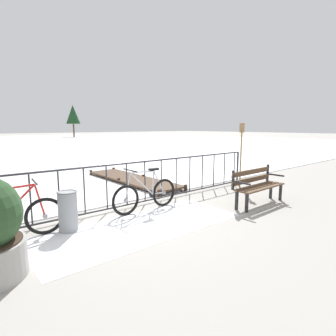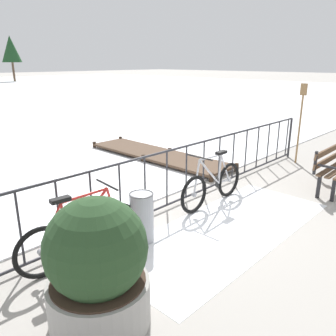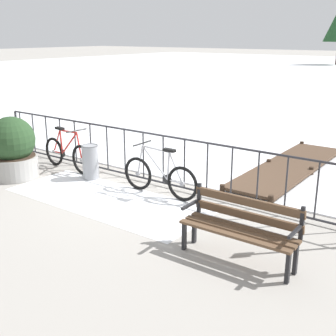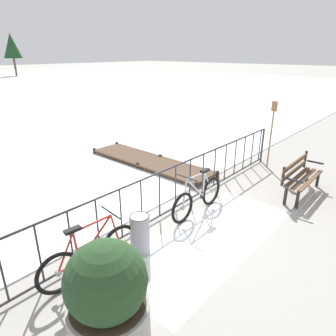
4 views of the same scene
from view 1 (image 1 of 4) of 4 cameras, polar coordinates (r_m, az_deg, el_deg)
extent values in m
plane|color=#9E9991|center=(6.29, -10.59, -8.76)|extent=(160.00, 160.00, 0.00)
cube|color=white|center=(5.24, -5.59, -12.23)|extent=(3.99, 1.59, 0.01)
cylinder|color=#2D2D33|center=(6.06, -10.87, 0.76)|extent=(9.00, 0.04, 0.04)
cylinder|color=#2D2D33|center=(6.27, -10.61, -8.06)|extent=(9.00, 0.04, 0.04)
cylinder|color=#2D2D33|center=(9.19, 14.49, 0.02)|extent=(0.06, 0.06, 1.05)
cylinder|color=#2D2D33|center=(5.53, -27.10, -5.96)|extent=(0.03, 0.03, 0.97)
cylinder|color=#2D2D33|center=(5.65, -22.07, -5.32)|extent=(0.03, 0.03, 0.97)
cylinder|color=#2D2D33|center=(5.82, -17.30, -4.67)|extent=(0.03, 0.03, 0.97)
cylinder|color=#2D2D33|center=(6.03, -12.85, -4.03)|extent=(0.03, 0.03, 0.97)
cylinder|color=#2D2D33|center=(6.27, -8.72, -3.42)|extent=(0.03, 0.03, 0.97)
cylinder|color=#2D2D33|center=(6.54, -4.91, -2.84)|extent=(0.03, 0.03, 0.97)
cylinder|color=#2D2D33|center=(6.84, -1.43, -2.30)|extent=(0.03, 0.03, 0.97)
cylinder|color=#2D2D33|center=(7.16, 1.74, -1.80)|extent=(0.03, 0.03, 0.97)
cylinder|color=#2D2D33|center=(7.51, 4.64, -1.33)|extent=(0.03, 0.03, 0.97)
cylinder|color=#2D2D33|center=(7.87, 7.27, -0.91)|extent=(0.03, 0.03, 0.97)
cylinder|color=#2D2D33|center=(8.25, 9.66, -0.52)|extent=(0.03, 0.03, 0.97)
cylinder|color=#2D2D33|center=(8.64, 11.85, -0.17)|extent=(0.03, 0.03, 0.97)
cylinder|color=#2D2D33|center=(9.04, 13.84, 0.16)|extent=(0.03, 0.03, 0.97)
torus|color=black|center=(6.41, -0.89, -5.21)|extent=(0.66, 0.06, 0.66)
cylinder|color=gray|center=(6.41, -0.89, -5.21)|extent=(0.08, 0.06, 0.08)
torus|color=black|center=(5.82, -8.95, -6.77)|extent=(0.66, 0.06, 0.66)
cylinder|color=gray|center=(5.82, -8.95, -6.77)|extent=(0.08, 0.06, 0.08)
cylinder|color=#B2B2B7|center=(6.15, -3.16, -3.09)|extent=(0.08, 0.04, 0.53)
cylinder|color=#B2B2B7|center=(5.97, -5.57, -3.34)|extent=(0.61, 0.04, 0.59)
cylinder|color=#B2B2B7|center=(5.93, -5.45, -0.81)|extent=(0.63, 0.04, 0.07)
cylinder|color=#B2B2B7|center=(6.30, -2.08, -5.36)|extent=(0.34, 0.03, 0.05)
cylinder|color=#B2B2B7|center=(6.26, -1.94, -2.97)|extent=(0.32, 0.03, 0.56)
cylinder|color=#B2B2B7|center=(5.78, -8.48, -3.90)|extent=(0.16, 0.03, 0.59)
cube|color=black|center=(6.11, -3.03, -0.26)|extent=(0.24, 0.10, 0.05)
cylinder|color=black|center=(5.75, -8.02, -0.51)|extent=(0.03, 0.52, 0.03)
cylinder|color=black|center=(6.20, -3.30, -5.51)|extent=(0.18, 0.02, 0.18)
torus|color=black|center=(5.24, -24.60, -9.24)|extent=(0.66, 0.13, 0.66)
cylinder|color=gray|center=(5.24, -24.60, -9.24)|extent=(0.09, 0.07, 0.08)
cylinder|color=red|center=(5.11, -29.48, -6.52)|extent=(0.61, 0.10, 0.59)
cylinder|color=red|center=(5.05, -29.94, -3.64)|extent=(0.63, 0.10, 0.07)
cylinder|color=red|center=(5.15, -25.50, -6.24)|extent=(0.16, 0.05, 0.59)
cylinder|color=black|center=(5.07, -26.45, -2.59)|extent=(0.08, 0.52, 0.03)
cube|color=brown|center=(6.94, 17.87, -3.62)|extent=(1.60, 0.12, 0.04)
cube|color=brown|center=(6.87, 18.97, -3.80)|extent=(1.60, 0.12, 0.04)
cube|color=brown|center=(6.79, 20.09, -4.00)|extent=(1.60, 0.12, 0.04)
cube|color=brown|center=(6.96, 17.26, -2.37)|extent=(1.60, 0.07, 0.12)
cube|color=brown|center=(6.93, 17.33, -0.75)|extent=(1.60, 0.07, 0.12)
cube|color=black|center=(7.51, 22.71, -4.68)|extent=(0.05, 0.06, 0.44)
cube|color=black|center=(7.63, 20.94, -4.38)|extent=(0.05, 0.06, 0.44)
cube|color=black|center=(7.60, 20.34, -0.97)|extent=(0.05, 0.04, 0.45)
cube|color=black|center=(7.49, 22.00, -1.40)|extent=(0.04, 0.40, 0.04)
cube|color=black|center=(6.22, 16.34, -7.05)|extent=(0.05, 0.06, 0.44)
cube|color=black|center=(6.36, 14.34, -6.62)|extent=(0.05, 0.06, 0.44)
cube|color=black|center=(6.33, 13.61, -2.54)|extent=(0.05, 0.04, 0.45)
cube|color=black|center=(6.19, 15.48, -3.09)|extent=(0.04, 0.40, 0.04)
cylinder|color=gray|center=(5.24, -20.43, -8.63)|extent=(0.34, 0.34, 0.72)
torus|color=#545558|center=(5.15, -20.65, -4.80)|extent=(0.35, 0.35, 0.02)
cylinder|color=#937047|center=(8.58, 15.13, 1.58)|extent=(0.04, 0.04, 1.70)
cube|color=#937047|center=(8.52, 15.40, 8.20)|extent=(0.03, 0.16, 0.28)
cube|color=#4C3828|center=(9.27, -7.73, -2.25)|extent=(1.10, 4.31, 0.06)
cylinder|color=#35271C|center=(7.27, -1.87, -5.39)|extent=(0.10, 0.10, 0.20)
cylinder|color=#35271C|center=(7.91, 3.79, -4.25)|extent=(0.10, 0.10, 0.20)
cylinder|color=#35271C|center=(9.02, -10.38, -2.74)|extent=(0.10, 0.10, 0.20)
cylinder|color=#35271C|center=(9.54, -5.22, -2.01)|extent=(0.10, 0.10, 0.20)
cylinder|color=#35271C|center=(10.92, -16.01, -0.95)|extent=(0.10, 0.10, 0.20)
cylinder|color=#35271C|center=(11.35, -11.46, -0.42)|extent=(0.10, 0.10, 0.20)
cylinder|color=brown|center=(51.01, -19.37, 8.40)|extent=(0.27, 0.27, 3.97)
cone|color=#193D1E|center=(51.05, -19.48, 10.66)|extent=(2.42, 2.42, 3.25)
camera|label=2|loc=(2.03, -85.75, 18.03)|focal=36.61mm
camera|label=3|loc=(8.34, 60.84, 11.70)|focal=46.54mm
camera|label=4|loc=(2.45, -87.83, 35.57)|focal=32.16mm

